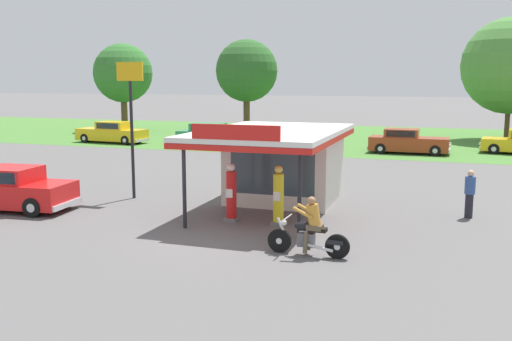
% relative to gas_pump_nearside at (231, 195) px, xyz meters
% --- Properties ---
extents(ground_plane, '(300.00, 300.00, 0.00)m').
position_rel_gas_pump_nearside_xyz_m(ground_plane, '(0.10, -1.75, -0.86)').
color(ground_plane, '#5B5959').
extents(grass_verge_strip, '(120.00, 24.00, 0.01)m').
position_rel_gas_pump_nearside_xyz_m(grass_verge_strip, '(0.10, 28.25, -0.86)').
color(grass_verge_strip, '#477A33').
rests_on(grass_verge_strip, ground).
extents(service_station_kiosk, '(4.55, 7.23, 3.28)m').
position_rel_gas_pump_nearside_xyz_m(service_station_kiosk, '(0.80, 3.11, 0.80)').
color(service_station_kiosk, silver).
rests_on(service_station_kiosk, ground).
extents(gas_pump_nearside, '(0.44, 0.44, 1.89)m').
position_rel_gas_pump_nearside_xyz_m(gas_pump_nearside, '(0.00, 0.00, 0.00)').
color(gas_pump_nearside, slate).
rests_on(gas_pump_nearside, ground).
extents(gas_pump_offside, '(0.44, 0.44, 1.90)m').
position_rel_gas_pump_nearside_xyz_m(gas_pump_offside, '(1.60, 0.00, 0.00)').
color(gas_pump_offside, slate).
rests_on(gas_pump_offside, ground).
extents(motorcycle_with_rider, '(2.21, 0.70, 1.58)m').
position_rel_gas_pump_nearside_xyz_m(motorcycle_with_rider, '(3.28, -2.84, -0.21)').
color(motorcycle_with_rider, black).
rests_on(motorcycle_with_rider, ground).
extents(featured_classic_sedan, '(5.00, 2.23, 1.52)m').
position_rel_gas_pump_nearside_xyz_m(featured_classic_sedan, '(-8.11, -1.00, -0.17)').
color(featured_classic_sedan, red).
rests_on(featured_classic_sedan, ground).
extents(parked_car_back_row_left, '(5.04, 1.93, 1.53)m').
position_rel_gas_pump_nearside_xyz_m(parked_car_back_row_left, '(4.26, 19.55, -0.15)').
color(parked_car_back_row_left, '#993819').
rests_on(parked_car_back_row_left, ground).
extents(parked_car_back_row_far_left, '(5.51, 2.22, 1.53)m').
position_rel_gas_pump_nearside_xyz_m(parked_car_back_row_far_left, '(-9.13, 20.04, -0.15)').
color(parked_car_back_row_far_left, '#2D844C').
rests_on(parked_car_back_row_far_left, ground).
extents(parked_car_second_row_spare, '(5.64, 2.22, 1.56)m').
position_rel_gas_pump_nearside_xyz_m(parked_car_second_row_spare, '(-16.70, 18.95, -0.14)').
color(parked_car_second_row_spare, gold).
rests_on(parked_car_second_row_spare, ground).
extents(bystander_standing_back_lot, '(0.36, 0.36, 1.63)m').
position_rel_gas_pump_nearside_xyz_m(bystander_standing_back_lot, '(-0.14, 8.64, 0.01)').
color(bystander_standing_back_lot, black).
rests_on(bystander_standing_back_lot, ground).
extents(bystander_leaning_by_kiosk, '(0.34, 0.34, 1.61)m').
position_rel_gas_pump_nearside_xyz_m(bystander_leaning_by_kiosk, '(7.36, 2.88, -0.02)').
color(bystander_leaning_by_kiosk, black).
rests_on(bystander_leaning_by_kiosk, ground).
extents(tree_oak_far_right, '(5.17, 5.17, 7.91)m').
position_rel_gas_pump_nearside_xyz_m(tree_oak_far_right, '(-9.67, 28.24, 4.33)').
color(tree_oak_far_right, brown).
rests_on(tree_oak_far_right, ground).
extents(tree_oak_left, '(7.19, 7.19, 9.20)m').
position_rel_gas_pump_nearside_xyz_m(tree_oak_left, '(10.86, 29.85, 4.59)').
color(tree_oak_left, brown).
rests_on(tree_oak_left, ground).
extents(tree_oak_distant_spare, '(5.23, 5.23, 7.79)m').
position_rel_gas_pump_nearside_xyz_m(tree_oak_distant_spare, '(-21.03, 27.93, 4.18)').
color(tree_oak_distant_spare, brown).
rests_on(tree_oak_distant_spare, ground).
extents(roadside_pole_sign, '(1.10, 0.12, 5.21)m').
position_rel_gas_pump_nearside_xyz_m(roadside_pole_sign, '(-4.88, 2.12, 2.66)').
color(roadside_pole_sign, black).
rests_on(roadside_pole_sign, ground).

